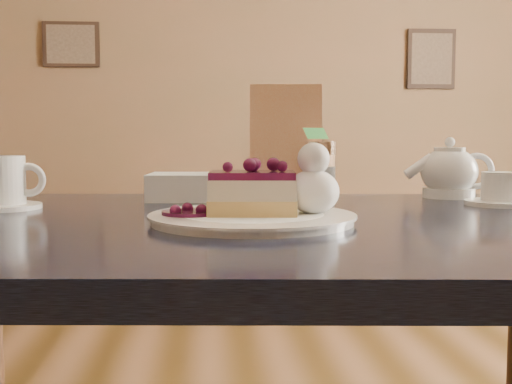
{
  "coord_description": "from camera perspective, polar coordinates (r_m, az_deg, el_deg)",
  "views": [
    {
      "loc": [
        -0.28,
        -0.95,
        0.88
      ],
      "look_at": [
        -0.22,
        -0.13,
        0.81
      ],
      "focal_mm": 45.0,
      "sensor_mm": 36.0,
      "label": 1
    }
  ],
  "objects": [
    {
      "name": "whipped_cream",
      "position": [
        0.91,
        5.11,
        0.05
      ],
      "size": [
        0.07,
        0.07,
        0.07
      ],
      "color": "white",
      "rests_on": "dessert_plate"
    },
    {
      "name": "menu_card",
      "position": [
        1.28,
        2.63,
        4.53
      ],
      "size": [
        0.14,
        0.04,
        0.22
      ],
      "primitive_type": "cube",
      "rotation": [
        0.0,
        0.0,
        -0.08
      ],
      "color": "beige",
      "rests_on": "main_table"
    },
    {
      "name": "main_table",
      "position": [
        0.97,
        -0.29,
        -7.05
      ],
      "size": [
        1.28,
        0.91,
        0.76
      ],
      "rotation": [
        0.0,
        0.0,
        -0.08
      ],
      "color": "#161A32",
      "rests_on": "ground"
    },
    {
      "name": "tea_set",
      "position": [
        1.3,
        17.54,
        1.32
      ],
      "size": [
        0.21,
        0.26,
        0.11
      ],
      "color": "white",
      "rests_on": "main_table"
    },
    {
      "name": "cheesecake_slice",
      "position": [
        0.9,
        -0.33,
        -0.12
      ],
      "size": [
        0.13,
        0.1,
        0.06
      ],
      "rotation": [
        0.0,
        0.0,
        -0.08
      ],
      "color": "tan",
      "rests_on": "dessert_plate"
    },
    {
      "name": "berry_sauce",
      "position": [
        0.9,
        -5.83,
        -1.85
      ],
      "size": [
        0.08,
        0.08,
        0.01
      ],
      "primitive_type": "cylinder",
      "color": "#3D1129",
      "rests_on": "dessert_plate"
    },
    {
      "name": "dessert_plate",
      "position": [
        0.9,
        -0.33,
        -2.4
      ],
      "size": [
        0.28,
        0.28,
        0.01
      ],
      "primitive_type": "cylinder",
      "color": "white",
      "rests_on": "main_table"
    },
    {
      "name": "coffee_set",
      "position": [
        1.16,
        -21.64,
        0.57
      ],
      "size": [
        0.14,
        0.13,
        0.09
      ],
      "color": "white",
      "rests_on": "main_table"
    },
    {
      "name": "sugar_shaker",
      "position": [
        1.25,
        5.77,
        2.0
      ],
      "size": [
        0.06,
        0.06,
        0.11
      ],
      "color": "white",
      "rests_on": "main_table"
    },
    {
      "name": "napkin_stack",
      "position": [
        1.23,
        -6.64,
        0.47
      ],
      "size": [
        0.13,
        0.13,
        0.05
      ],
      "primitive_type": "cube",
      "rotation": [
        0.0,
        0.0,
        -0.08
      ],
      "color": "white",
      "rests_on": "main_table"
    }
  ]
}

